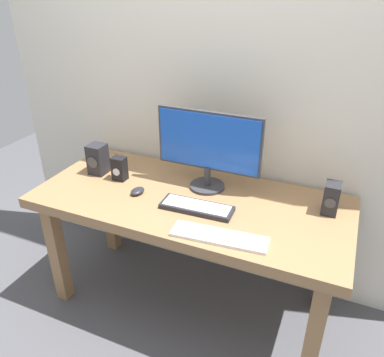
{
  "coord_description": "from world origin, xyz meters",
  "views": [
    {
      "loc": [
        0.71,
        -1.61,
        1.8
      ],
      "look_at": [
        0.01,
        0.0,
        0.87
      ],
      "focal_mm": 35.84,
      "sensor_mm": 36.0,
      "label": 1
    }
  ],
  "objects": [
    {
      "name": "desk",
      "position": [
        0.0,
        0.0,
        0.65
      ],
      "size": [
        1.68,
        0.74,
        0.75
      ],
      "color": "#936D47",
      "rests_on": "ground_plane"
    },
    {
      "name": "audio_controller",
      "position": [
        -0.46,
        0.03,
        0.82
      ],
      "size": [
        0.08,
        0.07,
        0.14
      ],
      "color": "black",
      "rests_on": "desk"
    },
    {
      "name": "mouse",
      "position": [
        -0.28,
        -0.07,
        0.76
      ],
      "size": [
        0.07,
        0.1,
        0.03
      ],
      "primitive_type": "ellipsoid",
      "rotation": [
        0.0,
        0.0,
        -0.14
      ],
      "color": "#232328",
      "rests_on": "desk"
    },
    {
      "name": "keyboard_primary",
      "position": [
        0.08,
        -0.09,
        0.76
      ],
      "size": [
        0.38,
        0.14,
        0.03
      ],
      "color": "#232328",
      "rests_on": "desk"
    },
    {
      "name": "speaker_left",
      "position": [
        -0.62,
        0.05,
        0.84
      ],
      "size": [
        0.1,
        0.1,
        0.18
      ],
      "color": "#232328",
      "rests_on": "desk"
    },
    {
      "name": "keyboard_secondary",
      "position": [
        0.26,
        -0.27,
        0.76
      ],
      "size": [
        0.45,
        0.15,
        0.02
      ],
      "color": "silver",
      "rests_on": "desk"
    },
    {
      "name": "speaker_right",
      "position": [
        0.7,
        0.15,
        0.83
      ],
      "size": [
        0.08,
        0.1,
        0.16
      ],
      "color": "#232328",
      "rests_on": "desk"
    },
    {
      "name": "wall_back",
      "position": [
        0.0,
        0.41,
        1.5
      ],
      "size": [
        2.88,
        0.04,
        3.0
      ],
      "primitive_type": "cube",
      "color": "silver",
      "rests_on": "ground_plane"
    },
    {
      "name": "monitor",
      "position": [
        0.04,
        0.15,
        0.99
      ],
      "size": [
        0.58,
        0.2,
        0.44
      ],
      "color": "#333338",
      "rests_on": "desk"
    },
    {
      "name": "ground_plane",
      "position": [
        0.0,
        0.0,
        0.0
      ],
      "size": [
        6.0,
        6.0,
        0.0
      ],
      "primitive_type": "plane",
      "color": "#4C4C51"
    }
  ]
}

